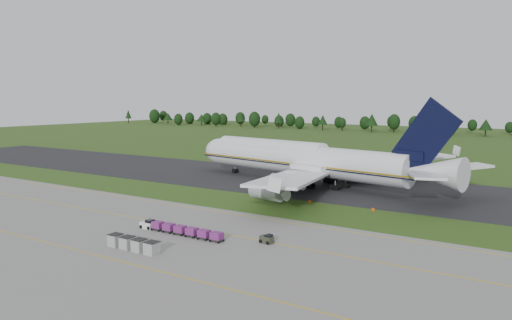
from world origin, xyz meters
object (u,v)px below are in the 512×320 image
Objects in this scene: baggage_train at (179,229)px; utility_cart at (267,240)px; uld_row at (133,244)px; aircraft at (304,159)px; edge_markers at (310,202)px.

baggage_train is 14.52m from utility_cart.
uld_row reaches higher than utility_cart.
baggage_train is 7.92× the size of utility_cart.
uld_row is at bearing -85.23° from aircraft.
baggage_train is 0.60× the size of edge_markers.
baggage_train reaches higher than utility_cart.
edge_markers is (-7.45, 28.99, -0.31)m from utility_cart.
edge_markers is (6.66, 32.41, -0.57)m from baggage_train.
uld_row is (-14.08, -13.04, 0.36)m from utility_cart.
utility_cart is at bearing -75.59° from edge_markers.
baggage_train is at bearing -101.61° from edge_markers.
uld_row is at bearing -98.96° from edge_markers.
aircraft is 37.13× the size of utility_cart.
baggage_train is (5.17, -52.71, -5.31)m from aircraft.
aircraft is at bearing 120.23° from edge_markers.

